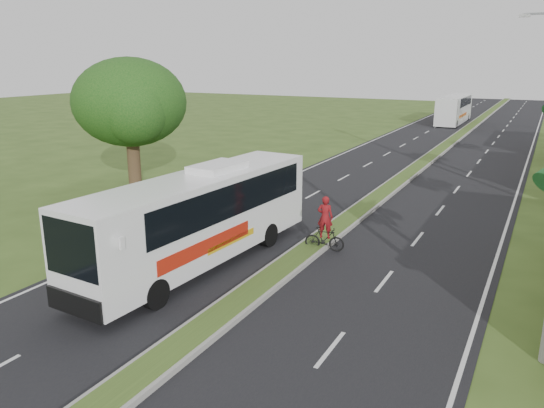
% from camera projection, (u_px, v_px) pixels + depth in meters
% --- Properties ---
extents(ground, '(180.00, 180.00, 0.00)m').
position_uv_depth(ground, '(219.00, 320.00, 15.51)').
color(ground, '#39511D').
rests_on(ground, ground).
extents(road_asphalt, '(14.00, 160.00, 0.02)m').
position_uv_depth(road_asphalt, '(397.00, 183.00, 32.59)').
color(road_asphalt, black).
rests_on(road_asphalt, ground).
extents(median_strip, '(1.20, 160.00, 0.18)m').
position_uv_depth(median_strip, '(398.00, 182.00, 32.57)').
color(median_strip, gray).
rests_on(median_strip, ground).
extents(lane_edge_left, '(0.12, 160.00, 0.01)m').
position_uv_depth(lane_edge_left, '(299.00, 173.00, 35.60)').
color(lane_edge_left, silver).
rests_on(lane_edge_left, ground).
extents(lane_edge_right, '(0.12, 160.00, 0.01)m').
position_uv_depth(lane_edge_right, '(516.00, 196.00, 29.59)').
color(lane_edge_right, silver).
rests_on(lane_edge_right, ground).
extents(shade_tree, '(6.30, 6.00, 7.54)m').
position_uv_depth(shade_tree, '(129.00, 105.00, 28.17)').
color(shade_tree, '#473321').
rests_on(shade_tree, ground).
extents(coach_bus_main, '(3.05, 11.39, 3.64)m').
position_uv_depth(coach_bus_main, '(201.00, 213.00, 19.24)').
color(coach_bus_main, white).
rests_on(coach_bus_main, ground).
extents(coach_bus_far, '(2.45, 11.04, 3.22)m').
position_uv_depth(coach_bus_far, '(454.00, 108.00, 62.91)').
color(coach_bus_far, white).
rests_on(coach_bus_far, ground).
extents(motorcyclist, '(1.65, 0.71, 2.26)m').
position_uv_depth(motorcyclist, '(325.00, 231.00, 20.94)').
color(motorcyclist, black).
rests_on(motorcyclist, ground).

